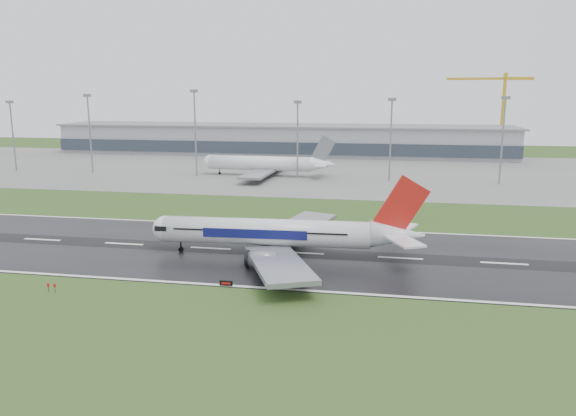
# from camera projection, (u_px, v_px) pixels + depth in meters

# --- Properties ---
(ground) EXTENTS (520.00, 520.00, 0.00)m
(ground) POSITION_uv_depth(u_px,v_px,m) (124.00, 244.00, 121.55)
(ground) COLOR #2A471A
(ground) RESTS_ON ground
(runway) EXTENTS (400.00, 45.00, 0.10)m
(runway) POSITION_uv_depth(u_px,v_px,m) (124.00, 244.00, 121.54)
(runway) COLOR black
(runway) RESTS_ON ground
(apron) EXTENTS (400.00, 130.00, 0.08)m
(apron) POSITION_uv_depth(u_px,v_px,m) (256.00, 168.00, 241.89)
(apron) COLOR slate
(apron) RESTS_ON ground
(terminal) EXTENTS (240.00, 36.00, 15.00)m
(terminal) POSITION_uv_depth(u_px,v_px,m) (282.00, 140.00, 298.12)
(terminal) COLOR gray
(terminal) RESTS_ON ground
(main_airliner) EXTENTS (57.86, 55.33, 16.44)m
(main_airliner) POSITION_uv_depth(u_px,v_px,m) (285.00, 217.00, 110.97)
(main_airliner) COLOR silver
(main_airliner) RESTS_ON runway
(parked_airliner) EXTENTS (56.83, 53.20, 16.09)m
(parked_airliner) POSITION_uv_depth(u_px,v_px,m) (265.00, 156.00, 218.89)
(parked_airliner) COLOR white
(parked_airliner) RESTS_ON apron
(tower_crane) EXTENTS (43.40, 5.81, 42.91)m
(tower_crane) POSITION_uv_depth(u_px,v_px,m) (503.00, 114.00, 289.52)
(tower_crane) COLOR gold
(tower_crane) RESTS_ON ground
(runway_sign) EXTENTS (2.31, 0.34, 1.04)m
(runway_sign) POSITION_uv_depth(u_px,v_px,m) (226.00, 284.00, 95.01)
(runway_sign) COLOR black
(runway_sign) RESTS_ON ground
(floodmast_0) EXTENTS (0.64, 0.64, 28.39)m
(floodmast_0) POSITION_uv_depth(u_px,v_px,m) (13.00, 137.00, 232.22)
(floodmast_0) COLOR gray
(floodmast_0) RESTS_ON ground
(floodmast_1) EXTENTS (0.64, 0.64, 31.09)m
(floodmast_1) POSITION_uv_depth(u_px,v_px,m) (90.00, 135.00, 225.76)
(floodmast_1) COLOR gray
(floodmast_1) RESTS_ON ground
(floodmast_2) EXTENTS (0.64, 0.64, 32.83)m
(floodmast_2) POSITION_uv_depth(u_px,v_px,m) (195.00, 135.00, 217.66)
(floodmast_2) COLOR gray
(floodmast_2) RESTS_ON ground
(floodmast_3) EXTENTS (0.64, 0.64, 28.72)m
(floodmast_3) POSITION_uv_depth(u_px,v_px,m) (298.00, 142.00, 210.94)
(floodmast_3) COLOR gray
(floodmast_3) RESTS_ON ground
(floodmast_4) EXTENTS (0.64, 0.64, 29.74)m
(floodmast_4) POSITION_uv_depth(u_px,v_px,m) (391.00, 142.00, 204.71)
(floodmast_4) COLOR gray
(floodmast_4) RESTS_ON ground
(floodmast_5) EXTENTS (0.64, 0.64, 30.42)m
(floodmast_5) POSITION_uv_depth(u_px,v_px,m) (502.00, 142.00, 197.75)
(floodmast_5) COLOR gray
(floodmast_5) RESTS_ON ground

